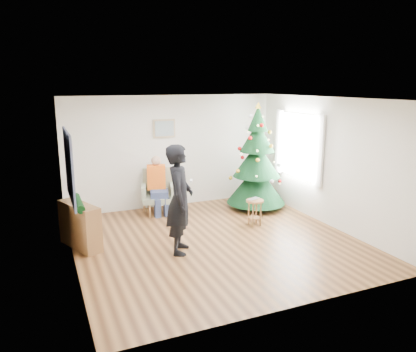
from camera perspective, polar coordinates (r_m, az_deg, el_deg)
name	(u,v)px	position (r m, az deg, el deg)	size (l,w,h in m)	color
floor	(216,241)	(7.63, 1.08, -9.08)	(5.00, 5.00, 0.00)	brown
ceiling	(216,99)	(7.08, 1.17, 10.83)	(5.00, 5.00, 0.00)	white
wall_back	(172,151)	(9.54, -5.02, 3.46)	(5.00, 5.00, 0.00)	silver
wall_front	(298,212)	(5.14, 12.59, -5.02)	(5.00, 5.00, 0.00)	silver
wall_left	(69,186)	(6.65, -18.95, -1.33)	(5.00, 5.00, 0.00)	silver
wall_right	(329,162)	(8.55, 16.61, 1.88)	(5.00, 5.00, 0.00)	silver
window_panel	(299,146)	(9.28, 12.64, 4.19)	(0.04, 1.30, 1.40)	white
curtains	(298,146)	(9.27, 12.49, 4.18)	(0.05, 1.75, 1.50)	white
christmas_tree	(257,161)	(9.38, 6.87, 2.05)	(1.36, 1.36, 2.46)	#3F2816
stool	(255,212)	(8.39, 6.58, -5.10)	(0.36, 0.36, 0.54)	brown
laptop	(255,199)	(8.30, 6.63, -3.29)	(0.30, 0.19, 0.02)	silver
armchair	(158,197)	(9.19, -6.99, -2.94)	(0.85, 0.81, 0.99)	gray
seated_person	(158,185)	(9.07, -7.05, -1.21)	(0.48, 0.63, 1.29)	navy
standing_man	(180,199)	(6.88, -4.01, -3.30)	(0.69, 0.45, 1.88)	black
game_controller	(191,181)	(6.83, -2.38, -0.67)	(0.04, 0.13, 0.04)	white
console	(80,226)	(7.56, -17.56, -6.68)	(0.30, 1.00, 0.80)	brown
garland	(78,203)	(7.43, -17.78, -3.62)	(0.14, 0.14, 0.90)	black
tapestry	(69,166)	(6.90, -18.96, 1.29)	(0.03, 1.50, 1.15)	black
framed_picture	(164,128)	(9.37, -6.18, 6.66)	(0.52, 0.05, 0.42)	tan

